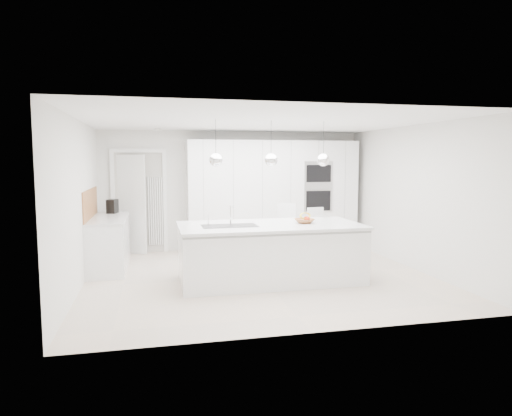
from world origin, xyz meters
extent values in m
plane|color=beige|center=(0.00, 0.00, 0.00)|extent=(5.50, 5.50, 0.00)
plane|color=silver|center=(0.00, 2.50, 1.25)|extent=(5.50, 0.00, 5.50)
plane|color=silver|center=(-2.75, 0.00, 1.25)|extent=(0.00, 5.00, 5.00)
plane|color=white|center=(0.00, 0.00, 2.50)|extent=(5.50, 5.50, 0.00)
cube|color=white|center=(0.80, 2.20, 1.15)|extent=(3.60, 0.60, 2.30)
cube|color=white|center=(-2.20, 2.42, 1.00)|extent=(0.76, 0.38, 2.00)
cube|color=white|center=(-2.45, 1.20, 0.43)|extent=(0.60, 1.80, 0.86)
cube|color=silver|center=(-2.45, 1.20, 0.88)|extent=(0.62, 1.82, 0.04)
cube|color=#AA6F40|center=(-2.74, 1.20, 1.15)|extent=(0.02, 1.80, 0.50)
cube|color=white|center=(0.10, -0.30, 0.43)|extent=(2.80, 1.20, 0.86)
cube|color=silver|center=(0.10, -0.25, 0.88)|extent=(2.84, 1.40, 0.04)
cylinder|color=white|center=(-0.50, -0.10, 1.05)|extent=(0.02, 0.02, 0.30)
sphere|color=white|center=(-0.75, -0.30, 1.90)|extent=(0.20, 0.20, 0.20)
sphere|color=white|center=(0.10, -0.30, 1.90)|extent=(0.20, 0.20, 0.20)
sphere|color=white|center=(0.95, -0.30, 1.90)|extent=(0.20, 0.20, 0.20)
imported|color=#AA6F40|center=(0.66, -0.27, 0.94)|extent=(0.35, 0.35, 0.07)
cube|color=black|center=(-2.43, 1.85, 1.03)|extent=(0.22, 0.28, 0.26)
sphere|color=red|center=(0.69, -0.32, 0.97)|extent=(0.08, 0.08, 0.08)
sphere|color=red|center=(0.70, -0.28, 0.97)|extent=(0.08, 0.08, 0.08)
sphere|color=red|center=(0.69, -0.26, 0.97)|extent=(0.08, 0.08, 0.08)
torus|color=yellow|center=(0.67, -0.27, 1.02)|extent=(0.24, 0.17, 0.22)
camera|label=1|loc=(-1.68, -7.09, 1.90)|focal=32.00mm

